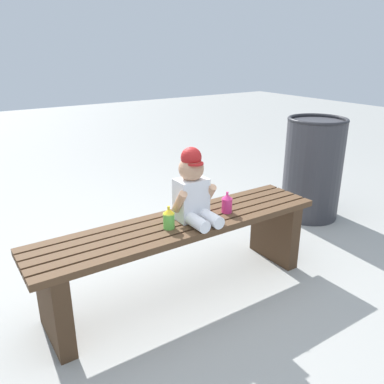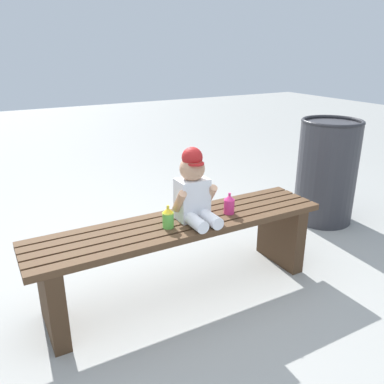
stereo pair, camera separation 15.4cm
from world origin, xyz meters
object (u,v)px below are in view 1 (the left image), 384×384
Objects in this scene: child_figure at (193,189)px; trash_bin at (313,168)px; sippy_cup_left at (169,218)px; sippy_cup_right at (227,203)px; park_bench at (182,245)px.

child_figure is 0.49× the size of trash_bin.
sippy_cup_left is 0.15× the size of trash_bin.
sippy_cup_right is at bearing 0.00° from sippy_cup_left.
park_bench is at bearing -166.40° from trash_bin.
child_figure reaches higher than park_bench.
park_bench is 0.23m from sippy_cup_left.
park_bench is at bearing 18.34° from sippy_cup_left.
sippy_cup_left is (-0.10, -0.03, 0.20)m from park_bench.
park_bench is at bearing 170.49° from child_figure.
sippy_cup_right is 1.27m from trash_bin.
park_bench is 0.33m from child_figure.
sippy_cup_left is at bearing 180.00° from sippy_cup_right.
sippy_cup_right reaches higher than park_bench.
park_bench is 1.53m from trash_bin.
trash_bin is at bearing 13.60° from park_bench.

